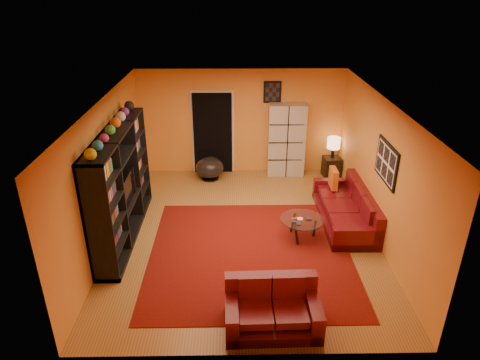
{
  "coord_description": "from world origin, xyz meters",
  "views": [
    {
      "loc": [
        -0.19,
        -7.12,
        4.51
      ],
      "look_at": [
        -0.07,
        0.1,
        1.09
      ],
      "focal_mm": 32.0,
      "sensor_mm": 36.0,
      "label": 1
    }
  ],
  "objects_px": {
    "storage_cabinet": "(286,140)",
    "bowl_chair": "(210,168)",
    "entertainment_unit": "(121,185)",
    "tv": "(123,190)",
    "coffee_table": "(302,221)",
    "side_table": "(331,167)",
    "loveseat": "(272,307)",
    "table_lamp": "(334,143)",
    "sofa": "(349,209)"
  },
  "relations": [
    {
      "from": "side_table",
      "to": "table_lamp",
      "type": "xyz_separation_m",
      "value": [
        0.0,
        0.0,
        0.62
      ]
    },
    {
      "from": "table_lamp",
      "to": "tv",
      "type": "bearing_deg",
      "value": -149.29
    },
    {
      "from": "coffee_table",
      "to": "table_lamp",
      "type": "bearing_deg",
      "value": 67.6
    },
    {
      "from": "table_lamp",
      "to": "entertainment_unit",
      "type": "bearing_deg",
      "value": -149.97
    },
    {
      "from": "entertainment_unit",
      "to": "coffee_table",
      "type": "xyz_separation_m",
      "value": [
        3.36,
        -0.2,
        -0.68
      ]
    },
    {
      "from": "entertainment_unit",
      "to": "sofa",
      "type": "distance_m",
      "value": 4.5
    },
    {
      "from": "tv",
      "to": "coffee_table",
      "type": "distance_m",
      "value": 3.37
    },
    {
      "from": "storage_cabinet",
      "to": "table_lamp",
      "type": "height_order",
      "value": "storage_cabinet"
    },
    {
      "from": "table_lamp",
      "to": "storage_cabinet",
      "type": "bearing_deg",
      "value": 170.74
    },
    {
      "from": "entertainment_unit",
      "to": "storage_cabinet",
      "type": "distance_m",
      "value": 4.4
    },
    {
      "from": "storage_cabinet",
      "to": "bowl_chair",
      "type": "height_order",
      "value": "storage_cabinet"
    },
    {
      "from": "side_table",
      "to": "tv",
      "type": "bearing_deg",
      "value": -149.29
    },
    {
      "from": "entertainment_unit",
      "to": "loveseat",
      "type": "height_order",
      "value": "entertainment_unit"
    },
    {
      "from": "storage_cabinet",
      "to": "side_table",
      "type": "relative_size",
      "value": 3.61
    },
    {
      "from": "storage_cabinet",
      "to": "entertainment_unit",
      "type": "bearing_deg",
      "value": -139.0
    },
    {
      "from": "entertainment_unit",
      "to": "sofa",
      "type": "relative_size",
      "value": 1.34
    },
    {
      "from": "coffee_table",
      "to": "table_lamp",
      "type": "xyz_separation_m",
      "value": [
        1.16,
        2.82,
        0.5
      ]
    },
    {
      "from": "entertainment_unit",
      "to": "storage_cabinet",
      "type": "xyz_separation_m",
      "value": [
        3.39,
        2.8,
        -0.15
      ]
    },
    {
      "from": "entertainment_unit",
      "to": "coffee_table",
      "type": "bearing_deg",
      "value": -3.41
    },
    {
      "from": "tv",
      "to": "coffee_table",
      "type": "relative_size",
      "value": 1.11
    },
    {
      "from": "tv",
      "to": "sofa",
      "type": "xyz_separation_m",
      "value": [
        4.36,
        0.45,
        -0.7
      ]
    },
    {
      "from": "entertainment_unit",
      "to": "loveseat",
      "type": "distance_m",
      "value": 3.65
    },
    {
      "from": "entertainment_unit",
      "to": "table_lamp",
      "type": "bearing_deg",
      "value": 30.03
    },
    {
      "from": "entertainment_unit",
      "to": "table_lamp",
      "type": "relative_size",
      "value": 5.74
    },
    {
      "from": "loveseat",
      "to": "side_table",
      "type": "bearing_deg",
      "value": -22.12
    },
    {
      "from": "tv",
      "to": "bowl_chair",
      "type": "relative_size",
      "value": 1.34
    },
    {
      "from": "tv",
      "to": "entertainment_unit",
      "type": "bearing_deg",
      "value": 49.38
    },
    {
      "from": "side_table",
      "to": "sofa",
      "type": "bearing_deg",
      "value": -92.9
    },
    {
      "from": "sofa",
      "to": "side_table",
      "type": "bearing_deg",
      "value": 87.68
    },
    {
      "from": "entertainment_unit",
      "to": "bowl_chair",
      "type": "distance_m",
      "value": 3.01
    },
    {
      "from": "storage_cabinet",
      "to": "side_table",
      "type": "xyz_separation_m",
      "value": [
        1.13,
        -0.18,
        -0.65
      ]
    },
    {
      "from": "loveseat",
      "to": "bowl_chair",
      "type": "relative_size",
      "value": 1.98
    },
    {
      "from": "coffee_table",
      "to": "tv",
      "type": "bearing_deg",
      "value": 177.28
    },
    {
      "from": "sofa",
      "to": "storage_cabinet",
      "type": "height_order",
      "value": "storage_cabinet"
    },
    {
      "from": "storage_cabinet",
      "to": "side_table",
      "type": "distance_m",
      "value": 1.32
    },
    {
      "from": "storage_cabinet",
      "to": "bowl_chair",
      "type": "bearing_deg",
      "value": -169.52
    },
    {
      "from": "bowl_chair",
      "to": "side_table",
      "type": "distance_m",
      "value": 3.03
    },
    {
      "from": "sofa",
      "to": "table_lamp",
      "type": "bearing_deg",
      "value": 87.68
    },
    {
      "from": "tv",
      "to": "loveseat",
      "type": "relative_size",
      "value": 0.68
    },
    {
      "from": "loveseat",
      "to": "table_lamp",
      "type": "xyz_separation_m",
      "value": [
        1.91,
        5.04,
        0.58
      ]
    },
    {
      "from": "entertainment_unit",
      "to": "tv",
      "type": "height_order",
      "value": "entertainment_unit"
    },
    {
      "from": "side_table",
      "to": "table_lamp",
      "type": "relative_size",
      "value": 0.96
    },
    {
      "from": "bowl_chair",
      "to": "storage_cabinet",
      "type": "bearing_deg",
      "value": 9.01
    },
    {
      "from": "sofa",
      "to": "bowl_chair",
      "type": "relative_size",
      "value": 3.3
    },
    {
      "from": "tv",
      "to": "sofa",
      "type": "distance_m",
      "value": 4.44
    },
    {
      "from": "sofa",
      "to": "side_table",
      "type": "relative_size",
      "value": 4.49
    },
    {
      "from": "bowl_chair",
      "to": "table_lamp",
      "type": "relative_size",
      "value": 1.3
    },
    {
      "from": "tv",
      "to": "table_lamp",
      "type": "height_order",
      "value": "tv"
    },
    {
      "from": "bowl_chair",
      "to": "side_table",
      "type": "relative_size",
      "value": 1.36
    },
    {
      "from": "entertainment_unit",
      "to": "side_table",
      "type": "bearing_deg",
      "value": 30.03
    }
  ]
}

